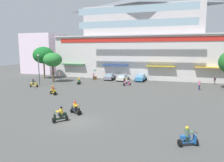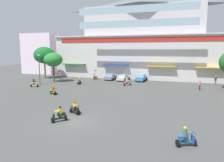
# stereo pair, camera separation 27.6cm
# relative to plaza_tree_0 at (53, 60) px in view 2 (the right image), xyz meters

# --- Properties ---
(ground_plane) EXTENTS (128.00, 128.00, 0.00)m
(ground_plane) POSITION_rel_plaza_tree_0_xyz_m (16.45, -7.93, -4.80)
(ground_plane) COLOR #4A4A48
(colonial_building) EXTENTS (43.15, 16.03, 20.08)m
(colonial_building) POSITION_rel_plaza_tree_0_xyz_m (16.45, 14.92, 3.97)
(colonial_building) COLOR silver
(colonial_building) RESTS_ON ground
(flank_building_left) EXTENTS (10.07, 9.81, 11.51)m
(flank_building_left) POSITION_rel_plaza_tree_0_xyz_m (-13.57, 16.08, 0.96)
(flank_building_left) COLOR white
(flank_building_left) RESTS_ON ground
(plaza_tree_0) EXTENTS (3.95, 3.86, 6.32)m
(plaza_tree_0) POSITION_rel_plaza_tree_0_xyz_m (0.00, 0.00, 0.00)
(plaza_tree_0) COLOR brown
(plaza_tree_0) RESTS_ON ground
(plaza_tree_2) EXTENTS (4.94, 5.02, 7.62)m
(plaza_tree_2) POSITION_rel_plaza_tree_0_xyz_m (-5.41, 4.38, 0.81)
(plaza_tree_2) COLOR brown
(plaza_tree_2) RESTS_ON ground
(parked_car_0) EXTENTS (2.45, 4.11, 1.44)m
(parked_car_0) POSITION_rel_plaza_tree_0_xyz_m (10.42, 7.14, -4.06)
(parked_car_0) COLOR gray
(parked_car_0) RESTS_ON ground
(parked_car_1) EXTENTS (2.60, 4.16, 1.41)m
(parked_car_1) POSITION_rel_plaza_tree_0_xyz_m (13.62, 6.72, -4.08)
(parked_car_1) COLOR beige
(parked_car_1) RESTS_ON ground
(parked_car_2) EXTENTS (2.41, 4.27, 1.62)m
(parked_car_2) POSITION_rel_plaza_tree_0_xyz_m (17.59, 7.38, -3.99)
(parked_car_2) COLOR #3B86C0
(parked_car_2) RESTS_ON ground
(scooter_rider_0) EXTENTS (1.46, 1.15, 1.47)m
(scooter_rider_0) POSITION_rel_plaza_tree_0_xyz_m (7.26, -11.02, -4.19)
(scooter_rider_0) COLOR black
(scooter_rider_0) RESTS_ON ground
(scooter_rider_2) EXTENTS (1.50, 1.10, 1.51)m
(scooter_rider_2) POSITION_rel_plaza_tree_0_xyz_m (26.66, -23.16, -4.18)
(scooter_rider_2) COLOR black
(scooter_rider_2) RESTS_ON ground
(scooter_rider_3) EXTENTS (1.41, 0.87, 1.58)m
(scooter_rider_3) POSITION_rel_plaza_tree_0_xyz_m (0.02, -6.43, -4.14)
(scooter_rider_3) COLOR black
(scooter_rider_3) RESTS_ON ground
(scooter_rider_4) EXTENTS (1.34, 1.47, 1.54)m
(scooter_rider_4) POSITION_rel_plaza_tree_0_xyz_m (15.06, -21.49, -4.16)
(scooter_rider_4) COLOR black
(scooter_rider_4) RESTS_ON ground
(scooter_rider_5) EXTENTS (1.51, 1.12, 1.44)m
(scooter_rider_5) POSITION_rel_plaza_tree_0_xyz_m (15.28, -18.83, -4.21)
(scooter_rider_5) COLOR black
(scooter_rider_5) RESTS_ON ground
(scooter_rider_6) EXTENTS (1.38, 1.44, 1.49)m
(scooter_rider_6) POSITION_rel_plaza_tree_0_xyz_m (16.07, 0.70, -4.18)
(scooter_rider_6) COLOR black
(scooter_rider_6) RESTS_ON ground
(scooter_rider_8) EXTENTS (0.92, 1.58, 1.47)m
(scooter_rider_8) POSITION_rel_plaza_tree_0_xyz_m (6.41, -0.65, -4.19)
(scooter_rider_8) COLOR black
(scooter_rider_8) RESTS_ON ground
(pedestrian_0) EXTENTS (0.48, 0.48, 1.61)m
(pedestrian_0) POSITION_rel_plaza_tree_0_xyz_m (-1.18, 4.33, -3.87)
(pedestrian_0) COLOR #2F2B50
(pedestrian_0) RESTS_ON ground
(pedestrian_1) EXTENTS (0.46, 0.46, 1.71)m
(pedestrian_1) POSITION_rel_plaza_tree_0_xyz_m (29.13, 0.25, -3.82)
(pedestrian_1) COLOR #262F50
(pedestrian_1) RESTS_ON ground
(pedestrian_2) EXTENTS (0.40, 0.40, 1.68)m
(pedestrian_2) POSITION_rel_plaza_tree_0_xyz_m (32.54, 7.47, -3.85)
(pedestrian_2) COLOR #716050
(pedestrian_2) RESTS_ON ground
(pedestrian_3) EXTENTS (0.42, 0.42, 1.73)m
(pedestrian_3) POSITION_rel_plaza_tree_0_xyz_m (6.77, 5.98, -3.80)
(pedestrian_3) COLOR black
(pedestrian_3) RESTS_ON ground
(streetlamp_near) EXTENTS (0.40, 0.40, 6.00)m
(streetlamp_near) POSITION_rel_plaza_tree_0_xyz_m (-0.31, -4.31, -1.24)
(streetlamp_near) COLOR #474C51
(streetlamp_near) RESTS_ON ground
(balloon_vendor_cart) EXTENTS (1.03, 0.92, 2.48)m
(balloon_vendor_cart) POSITION_rel_plaza_tree_0_xyz_m (6.82, 6.78, -3.87)
(balloon_vendor_cart) COLOR #9B6D3A
(balloon_vendor_cart) RESTS_ON ground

